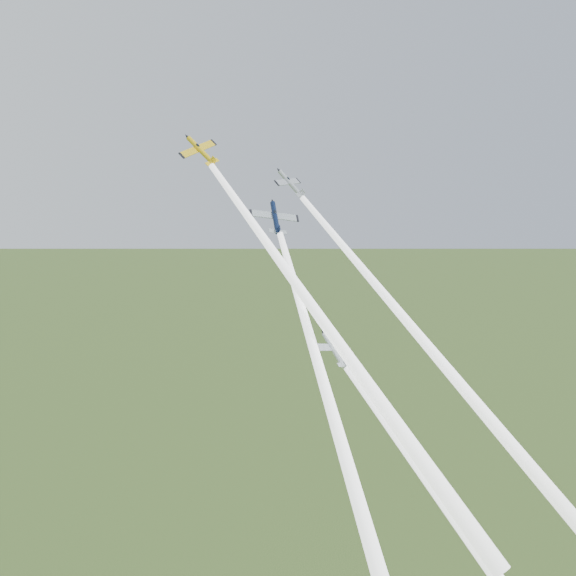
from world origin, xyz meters
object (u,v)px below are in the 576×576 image
object	(u,v)px
plane_yellow	(201,150)
plane_silver_low	(334,350)
plane_silver_right	(290,183)
plane_navy	(275,218)

from	to	relation	value
plane_yellow	plane_silver_low	distance (m)	35.96
plane_silver_right	plane_silver_low	xyz separation A→B (m)	(-5.18, -17.07, -23.83)
plane_navy	plane_silver_right	world-z (taller)	plane_silver_right
plane_navy	plane_silver_right	size ratio (longest dim) A/B	1.11
plane_silver_right	plane_silver_low	distance (m)	29.77
plane_navy	plane_silver_low	distance (m)	22.14
plane_yellow	plane_silver_right	xyz separation A→B (m)	(16.13, -1.27, -5.09)
plane_silver_right	plane_navy	bearing A→B (deg)	-163.66
plane_silver_right	plane_silver_low	bearing A→B (deg)	-128.18
plane_silver_right	plane_silver_low	world-z (taller)	plane_silver_right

